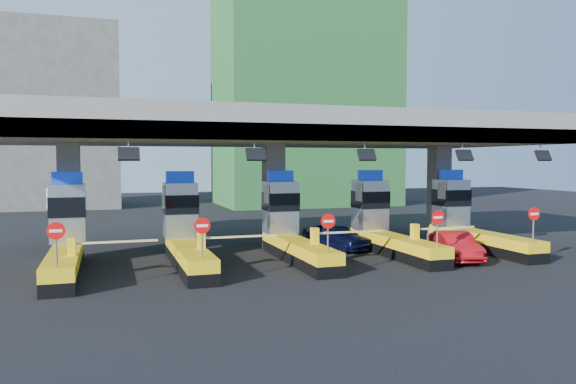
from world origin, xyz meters
name	(u,v)px	position (x,y,z in m)	size (l,w,h in m)	color
ground	(291,258)	(0.00, 0.00, 0.00)	(120.00, 120.00, 0.00)	black
toll_canopy	(274,132)	(0.00, 2.87, 6.13)	(28.00, 12.09, 7.00)	slate
toll_lane_far_left	(66,237)	(-10.00, 0.28, 1.40)	(4.43, 8.00, 4.16)	black
toll_lane_left	(185,233)	(-5.00, 0.28, 1.40)	(4.43, 8.00, 4.16)	black
toll_lane_center	(290,229)	(0.00, 0.28, 1.40)	(4.43, 8.00, 4.16)	black
toll_lane_right	(383,225)	(5.00, 0.28, 1.40)	(4.43, 8.00, 4.16)	black
toll_lane_far_right	(467,222)	(10.00, 0.28, 1.40)	(4.43, 8.00, 4.16)	black
bg_building_scaffold	(304,74)	(12.00, 32.00, 14.00)	(18.00, 12.00, 28.00)	#1E5926
bg_building_concrete	(46,118)	(-14.00, 36.00, 9.00)	(14.00, 10.00, 18.00)	#4C4C49
van	(336,236)	(3.06, 1.85, 0.70)	(1.64, 4.09, 1.39)	black
red_car	(455,246)	(7.13, -2.82, 0.66)	(1.40, 4.03, 1.33)	#B00D14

